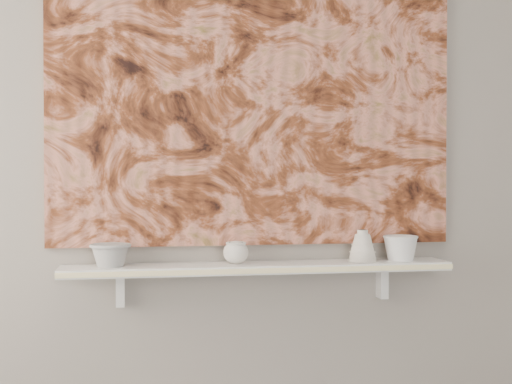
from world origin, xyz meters
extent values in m
plane|color=gray|center=(0.00, 1.60, 1.35)|extent=(3.60, 0.00, 3.60)
cube|color=silver|center=(0.00, 1.51, 0.92)|extent=(1.40, 0.18, 0.03)
cube|color=#F8E8A5|center=(0.00, 1.41, 0.92)|extent=(1.40, 0.01, 0.02)
cube|color=silver|center=(-0.49, 1.57, 0.84)|extent=(0.03, 0.06, 0.12)
cube|color=silver|center=(0.49, 1.57, 0.84)|extent=(0.03, 0.06, 0.12)
cube|color=brown|center=(0.00, 1.59, 1.54)|extent=(1.50, 0.02, 1.10)
cube|color=black|center=(0.45, 1.57, 1.23)|extent=(0.09, 0.00, 0.08)
camera|label=1|loc=(-0.46, -1.00, 1.24)|focal=50.00mm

